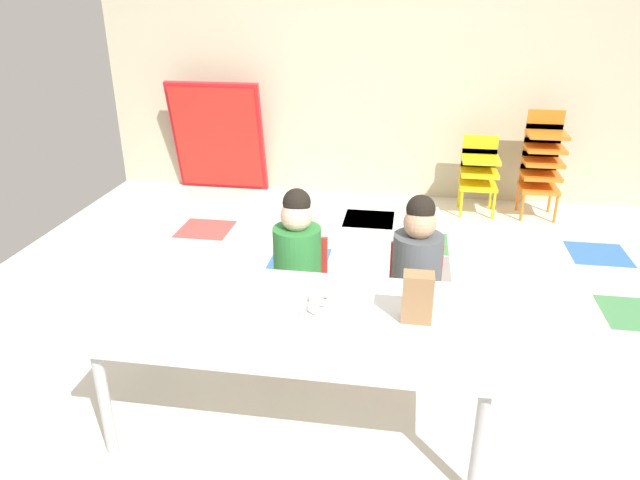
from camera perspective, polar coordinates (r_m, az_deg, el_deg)
ground_plane at (r=3.55m, az=2.60°, el=-8.64°), size 5.24×5.09×0.02m
back_wall at (r=5.55m, az=6.00°, el=18.51°), size 5.24×0.10×2.80m
craft_table at (r=2.60m, az=-2.15°, el=-8.10°), size 1.71×0.82×0.57m
seated_child_near_camera at (r=3.15m, az=-2.23°, el=-1.36°), size 0.32×0.31×0.92m
seated_child_middle_seat at (r=3.10m, az=9.49°, el=-2.14°), size 0.32×0.32×0.92m
kid_chair_yellow_stack at (r=5.37m, az=15.34°, el=6.69°), size 0.32×0.30×0.68m
kid_chair_orange_stack at (r=5.42m, az=20.97°, el=7.46°), size 0.32×0.30×0.92m
folded_activity_table at (r=5.79m, az=-9.99°, el=9.85°), size 0.90×0.29×1.09m
paper_bag_brown at (r=2.51m, az=9.55°, el=-5.56°), size 0.13×0.09×0.22m
paper_plate_near_edge at (r=2.58m, az=-0.08°, el=-6.99°), size 0.18×0.18×0.01m
donut_powdered_on_plate at (r=2.57m, az=-0.09°, el=-6.61°), size 0.11×0.11×0.03m
donut_powdered_loose at (r=2.65m, az=0.12°, el=-5.79°), size 0.12×0.12×0.03m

